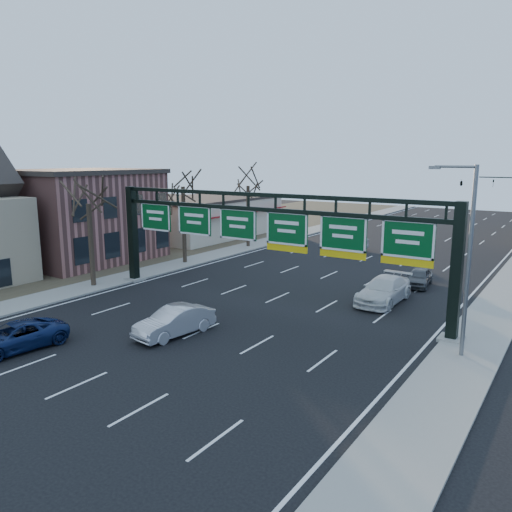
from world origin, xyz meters
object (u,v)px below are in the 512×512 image
Objects in this scene: sign_gantry at (264,234)px; car_blue_suv at (15,337)px; car_silver_sedan at (175,321)px; car_white_wagon at (384,290)px.

sign_gantry reaches higher than car_blue_suv.
car_silver_sedan is at bearing -97.31° from sign_gantry.
sign_gantry reaches higher than car_white_wagon.
sign_gantry is at bearing -140.77° from car_white_wagon.
sign_gantry is 15.01m from car_blue_suv.
car_white_wagon is (6.18, 4.86, -3.81)m from sign_gantry.
car_silver_sedan is (-0.93, -7.28, -3.87)m from sign_gantry.
car_silver_sedan is (5.04, 5.91, 0.08)m from car_blue_suv.
car_silver_sedan is 14.08m from car_white_wagon.
car_blue_suv is 7.77m from car_silver_sedan.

